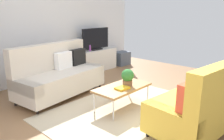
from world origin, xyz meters
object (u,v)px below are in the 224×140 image
(tv_console, at_px, (96,60))
(table_book_0, at_px, (122,88))
(tv, at_px, (96,39))
(couch_beige, at_px, (59,75))
(coffee_table, at_px, (122,88))
(vase_1, at_px, (83,48))
(couch_green, at_px, (207,102))
(vase_0, at_px, (79,50))
(storage_trunk, at_px, (122,58))
(potted_plant, at_px, (128,77))
(bottle_0, at_px, (90,48))

(tv_console, bearing_deg, table_book_0, -124.17)
(tv, bearing_deg, couch_beige, -155.14)
(coffee_table, height_order, vase_1, vase_1)
(couch_green, distance_m, vase_1, 3.91)
(couch_beige, distance_m, vase_0, 1.68)
(table_book_0, height_order, vase_0, vase_0)
(tv_console, bearing_deg, storage_trunk, -5.19)
(couch_beige, bearing_deg, potted_plant, 101.44)
(tv, height_order, bottle_0, tv)
(vase_1, bearing_deg, couch_green, -102.27)
(potted_plant, bearing_deg, table_book_0, -167.28)
(tv, xyz_separation_m, vase_1, (-0.43, 0.07, -0.21))
(coffee_table, bearing_deg, bottle_0, 60.84)
(tv_console, height_order, bottle_0, bottle_0)
(potted_plant, height_order, vase_0, vase_0)
(couch_beige, xyz_separation_m, vase_1, (1.50, 0.96, 0.29))
(coffee_table, distance_m, table_book_0, 0.14)
(couch_beige, bearing_deg, bottle_0, -159.40)
(tv, distance_m, storage_trunk, 1.32)
(storage_trunk, distance_m, vase_0, 1.76)
(table_book_0, xyz_separation_m, vase_0, (1.07, 2.47, 0.27))
(couch_green, xyz_separation_m, bottle_0, (1.00, 3.72, 0.29))
(couch_beige, bearing_deg, table_book_0, 93.68)
(tv, bearing_deg, couch_green, -108.64)
(tv, bearing_deg, tv_console, 90.00)
(storage_trunk, relative_size, table_book_0, 2.17)
(couch_beige, xyz_separation_m, coffee_table, (0.39, -1.42, -0.05))
(couch_beige, height_order, coffee_table, couch_beige)
(bottle_0, bearing_deg, table_book_0, -120.22)
(vase_1, xyz_separation_m, bottle_0, (0.18, -0.09, -0.01))
(couch_green, height_order, storage_trunk, couch_green)
(tv_console, bearing_deg, couch_beige, -154.65)
(couch_beige, bearing_deg, vase_0, -151.46)
(coffee_table, xyz_separation_m, vase_1, (1.11, 2.39, 0.34))
(tv_console, bearing_deg, tv, -90.00)
(tv_console, xyz_separation_m, vase_0, (-0.58, 0.05, 0.39))
(potted_plant, bearing_deg, vase_1, 67.42)
(couch_green, distance_m, tv, 3.98)
(couch_beige, relative_size, vase_1, 10.17)
(vase_0, bearing_deg, couch_green, -100.13)
(table_book_0, distance_m, vase_1, 2.77)
(tv_console, bearing_deg, vase_0, 175.07)
(vase_0, distance_m, vase_1, 0.15)
(storage_trunk, bearing_deg, vase_1, 174.41)
(vase_0, xyz_separation_m, bottle_0, (0.32, -0.09, 0.02))
(tv_console, relative_size, vase_0, 10.22)
(couch_beige, xyz_separation_m, potted_plant, (0.49, -1.46, 0.14))
(tv_console, height_order, vase_1, vase_1)
(couch_green, relative_size, vase_0, 14.45)
(couch_beige, bearing_deg, couch_green, 96.28)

